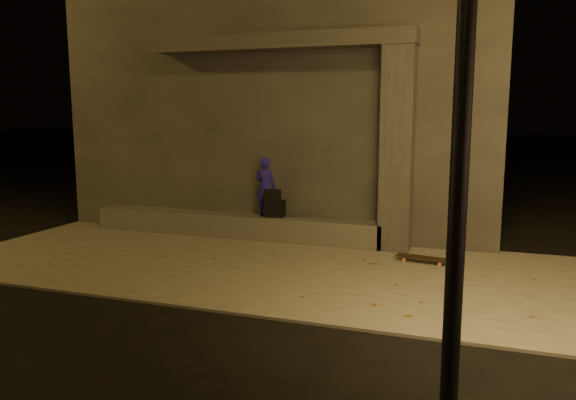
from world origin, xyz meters
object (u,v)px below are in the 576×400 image
at_px(column, 397,150).
at_px(skateboard, 423,258).
at_px(skateboarder, 266,187).
at_px(backpack, 274,207).

height_order(column, skateboard, column).
xyz_separation_m(column, skateboard, (0.59, -0.81, -1.72)).
relative_size(column, skateboarder, 3.12).
distance_m(skateboarder, skateboard, 3.35).
relative_size(skateboarder, skateboard, 1.27).
height_order(skateboarder, skateboard, skateboarder).
distance_m(backpack, skateboard, 3.08).
bearing_deg(skateboarder, backpack, -175.64).
bearing_deg(skateboard, skateboarder, 175.29).
relative_size(backpack, skateboard, 0.61).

